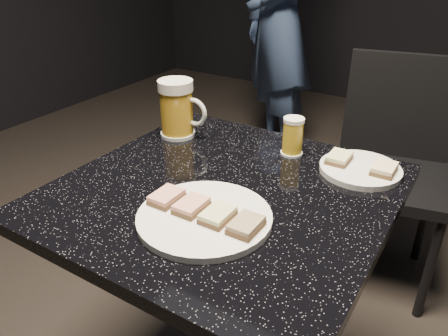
{
  "coord_description": "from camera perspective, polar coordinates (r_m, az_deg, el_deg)",
  "views": [
    {
      "loc": [
        0.44,
        -0.71,
        1.24
      ],
      "look_at": [
        0.0,
        0.0,
        0.8
      ],
      "focal_mm": 35.0,
      "sensor_mm": 36.0,
      "label": 1
    }
  ],
  "objects": [
    {
      "name": "canapes_on_plate_large",
      "position": [
        0.85,
        -2.59,
        -5.54
      ],
      "size": [
        0.24,
        0.07,
        0.02
      ],
      "color": "#4C3521",
      "rests_on": "plate_large"
    },
    {
      "name": "chair",
      "position": [
        1.77,
        21.14,
        1.01
      ],
      "size": [
        0.49,
        0.49,
        0.87
      ],
      "color": "black",
      "rests_on": "floor"
    },
    {
      "name": "plate_small",
      "position": [
        1.08,
        17.35,
        -0.16
      ],
      "size": [
        0.19,
        0.19,
        0.01
      ],
      "primitive_type": "cylinder",
      "color": "white",
      "rests_on": "table"
    },
    {
      "name": "beer_tumbler",
      "position": [
        1.12,
        8.97,
        4.09
      ],
      "size": [
        0.06,
        0.06,
        0.1
      ],
      "color": "white",
      "rests_on": "table"
    },
    {
      "name": "patron",
      "position": [
        2.64,
        7.19,
        18.47
      ],
      "size": [
        0.72,
        0.69,
        1.65
      ],
      "primitive_type": "imported",
      "rotation": [
        0.0,
        0.0,
        -0.7
      ],
      "color": "navy",
      "rests_on": "floor"
    },
    {
      "name": "beer_mug",
      "position": [
        1.21,
        -6.08,
        7.73
      ],
      "size": [
        0.14,
        0.1,
        0.16
      ],
      "color": "silver",
      "rests_on": "table"
    },
    {
      "name": "plate_large",
      "position": [
        0.86,
        -2.57,
        -6.45
      ],
      "size": [
        0.27,
        0.27,
        0.01
      ],
      "primitive_type": "cylinder",
      "color": "white",
      "rests_on": "table"
    },
    {
      "name": "canapes_on_plate_small",
      "position": [
        1.07,
        17.47,
        0.61
      ],
      "size": [
        0.16,
        0.07,
        0.02
      ],
      "color": "#4C3521",
      "rests_on": "plate_small"
    },
    {
      "name": "table",
      "position": [
        1.11,
        -0.0,
        -13.46
      ],
      "size": [
        0.7,
        0.7,
        0.75
      ],
      "color": "black",
      "rests_on": "floor"
    }
  ]
}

